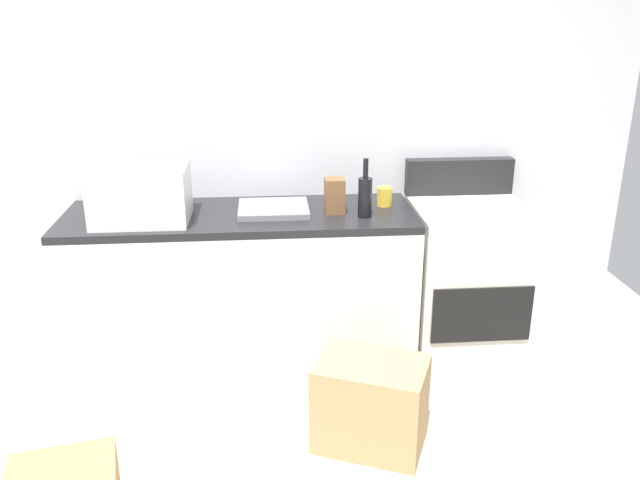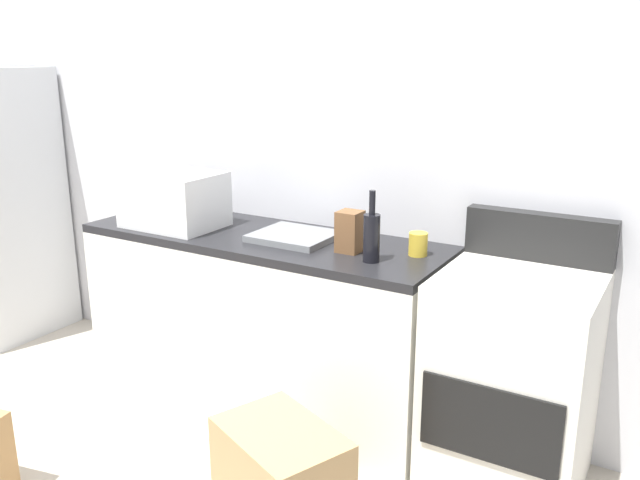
% 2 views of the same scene
% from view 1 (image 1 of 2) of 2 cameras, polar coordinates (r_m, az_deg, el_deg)
% --- Properties ---
extents(wall_back, '(5.00, 0.10, 2.60)m').
position_cam_1_polar(wall_back, '(3.67, -11.87, 9.83)').
color(wall_back, silver).
rests_on(wall_back, ground_plane).
extents(kitchen_counter, '(1.80, 0.60, 0.90)m').
position_cam_1_polar(kitchen_counter, '(3.56, -6.71, -4.57)').
color(kitchen_counter, silver).
rests_on(kitchen_counter, ground_plane).
extents(stove_oven, '(0.60, 0.61, 1.10)m').
position_cam_1_polar(stove_oven, '(3.71, 12.48, -3.59)').
color(stove_oven, silver).
rests_on(stove_oven, ground_plane).
extents(microwave, '(0.46, 0.34, 0.27)m').
position_cam_1_polar(microwave, '(3.33, -15.31, 3.84)').
color(microwave, white).
rests_on(microwave, kitchen_counter).
extents(sink_basin, '(0.36, 0.32, 0.03)m').
position_cam_1_polar(sink_basin, '(3.40, -4.06, 2.73)').
color(sink_basin, slate).
rests_on(sink_basin, kitchen_counter).
extents(wine_bottle, '(0.07, 0.07, 0.30)m').
position_cam_1_polar(wine_bottle, '(3.29, 3.93, 3.86)').
color(wine_bottle, black).
rests_on(wine_bottle, kitchen_counter).
extents(coffee_mug, '(0.08, 0.08, 0.10)m').
position_cam_1_polar(coffee_mug, '(3.50, 5.63, 3.78)').
color(coffee_mug, gold).
rests_on(coffee_mug, kitchen_counter).
extents(knife_block, '(0.10, 0.10, 0.18)m').
position_cam_1_polar(knife_block, '(3.36, 1.27, 3.87)').
color(knife_block, brown).
rests_on(knife_block, kitchen_counter).
extents(cardboard_box_large, '(0.57, 0.49, 0.42)m').
position_cam_1_polar(cardboard_box_large, '(3.07, 4.43, -13.99)').
color(cardboard_box_large, tan).
rests_on(cardboard_box_large, ground_plane).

